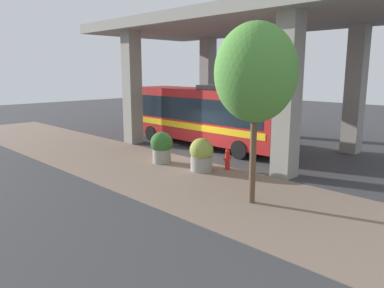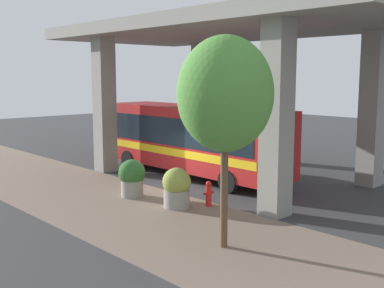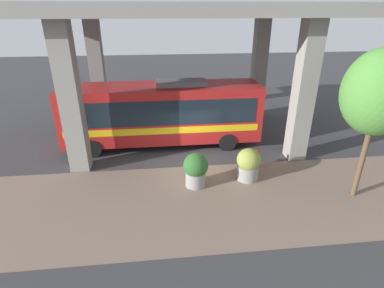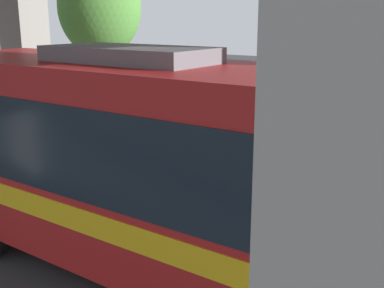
{
  "view_description": "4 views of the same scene",
  "coord_description": "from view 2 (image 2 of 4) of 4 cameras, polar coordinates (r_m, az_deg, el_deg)",
  "views": [
    {
      "loc": [
        -13.55,
        -14.02,
        4.57
      ],
      "look_at": [
        -0.15,
        -0.47,
        0.83
      ],
      "focal_mm": 35.0,
      "sensor_mm": 36.0,
      "label": 1
    },
    {
      "loc": [
        -13.19,
        -15.94,
        5.03
      ],
      "look_at": [
        -0.02,
        -1.72,
        2.25
      ],
      "focal_mm": 45.0,
      "sensor_mm": 36.0,
      "label": 2
    },
    {
      "loc": [
        -13.25,
        1.53,
        7.38
      ],
      "look_at": [
        0.97,
        -0.07,
        0.82
      ],
      "focal_mm": 28.0,
      "sensor_mm": 36.0,
      "label": 3
    },
    {
      "loc": [
        8.56,
        5.43,
        4.18
      ],
      "look_at": [
        -0.33,
        -0.79,
        1.31
      ],
      "focal_mm": 45.0,
      "sensor_mm": 36.0,
      "label": 4
    }
  ],
  "objects": [
    {
      "name": "ground_plane",
      "position": [
        21.29,
        -3.12,
        -5.53
      ],
      "size": [
        80.0,
        80.0,
        0.0
      ],
      "primitive_type": "plane",
      "color": "#38383A",
      "rests_on": "ground"
    },
    {
      "name": "sidewalk_strip",
      "position": [
        19.57,
        -9.94,
        -6.83
      ],
      "size": [
        6.0,
        40.0,
        0.02
      ],
      "color": "#7A6656",
      "rests_on": "ground"
    },
    {
      "name": "overpass",
      "position": [
        23.49,
        4.45,
        12.01
      ],
      "size": [
        9.4,
        19.12,
        7.58
      ],
      "color": "gray",
      "rests_on": "ground"
    },
    {
      "name": "street_tree_near",
      "position": [
        13.64,
        3.94,
        5.86
      ],
      "size": [
        2.75,
        2.75,
        6.16
      ],
      "color": "brown",
      "rests_on": "ground"
    },
    {
      "name": "planter_middle",
      "position": [
        20.11,
        -7.12,
        -3.97
      ],
      "size": [
        1.12,
        1.12,
        1.59
      ],
      "color": "gray",
      "rests_on": "ground"
    },
    {
      "name": "bus",
      "position": [
        23.87,
        0.15,
        0.92
      ],
      "size": [
        2.75,
        10.91,
        3.74
      ],
      "color": "#B21E1E",
      "rests_on": "ground"
    },
    {
      "name": "planter_front",
      "position": [
        18.4,
        -1.82,
        -5.21
      ],
      "size": [
        1.09,
        1.09,
        1.55
      ],
      "color": "gray",
      "rests_on": "ground"
    },
    {
      "name": "fire_hydrant",
      "position": [
        18.62,
        1.98,
        -5.91
      ],
      "size": [
        0.48,
        0.23,
        1.0
      ],
      "color": "red",
      "rests_on": "ground"
    }
  ]
}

